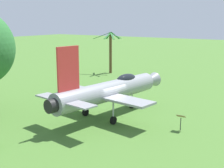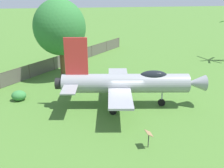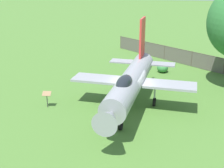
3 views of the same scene
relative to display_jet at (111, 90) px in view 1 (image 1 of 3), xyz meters
name	(u,v)px [view 1 (image 1 of 3)]	position (x,y,z in m)	size (l,w,h in m)	color
ground_plane	(108,117)	(0.34, -0.05, -2.11)	(200.00, 200.00, 0.00)	#47722D
display_jet	(111,90)	(0.00, 0.00, 0.00)	(12.18, 8.69, 5.77)	gray
palm_tree	(110,51)	(-16.16, -10.97, 1.06)	(3.80, 3.83, 5.80)	brown
info_plaque	(181,118)	(0.02, 5.80, -1.25)	(0.44, 0.63, 1.14)	#333333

